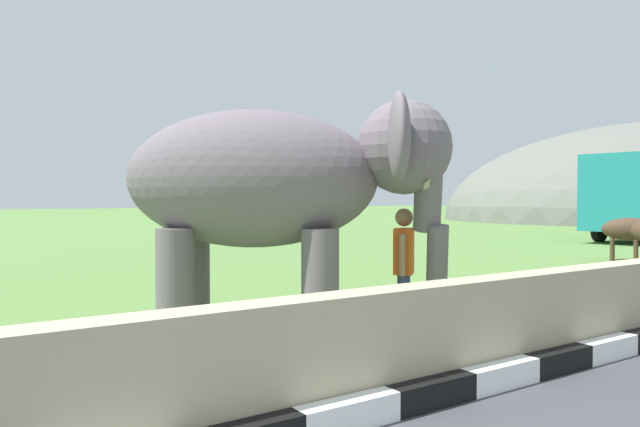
# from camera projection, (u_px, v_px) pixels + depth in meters

# --- Properties ---
(barrier_parapet) EXTENTS (28.00, 0.36, 1.00)m
(barrier_parapet) POSITION_uv_depth(u_px,v_px,m) (416.00, 341.00, 5.53)
(barrier_parapet) COLOR tan
(barrier_parapet) RESTS_ON ground_plane
(elephant) EXTENTS (3.94, 3.65, 2.99)m
(elephant) POSITION_uv_depth(u_px,v_px,m) (282.00, 183.00, 7.56)
(elephant) COLOR slate
(elephant) RESTS_ON ground_plane
(person_handler) EXTENTS (0.54, 0.51, 1.66)m
(person_handler) POSITION_uv_depth(u_px,v_px,m) (404.00, 265.00, 7.87)
(person_handler) COLOR navy
(person_handler) RESTS_ON ground_plane
(cow_mid) EXTENTS (1.25, 1.87, 1.23)m
(cow_mid) POSITION_uv_depth(u_px,v_px,m) (632.00, 230.00, 17.45)
(cow_mid) COLOR #473323
(cow_mid) RESTS_ON ground_plane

